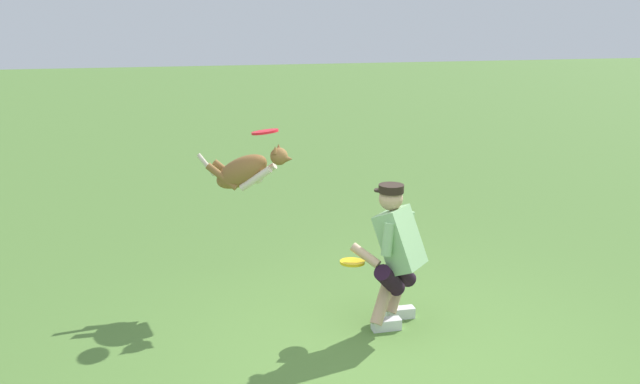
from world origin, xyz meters
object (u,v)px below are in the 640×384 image
object	(u,v)px
dog	(246,171)
frisbee_held	(352,262)
frisbee_flying	(265,132)
person	(396,251)

from	to	relation	value
dog	frisbee_held	distance (m)	1.45
frisbee_flying	frisbee_held	xyz separation A→B (m)	(-0.60, 0.97, -1.01)
person	dog	xyz separation A→B (m)	(1.17, -1.10, 0.54)
dog	frisbee_flying	size ratio (longest dim) A/B	3.48
person	frisbee_flying	distance (m)	1.69
person	frisbee_held	distance (m)	0.40
person	frisbee_held	xyz separation A→B (m)	(0.38, -0.05, -0.09)
dog	frisbee_held	bearing A→B (deg)	-26.38
person	frisbee_held	size ratio (longest dim) A/B	5.86
person	frisbee_flying	size ratio (longest dim) A/B	4.95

